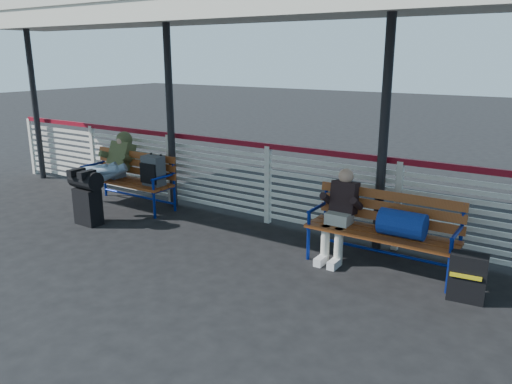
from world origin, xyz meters
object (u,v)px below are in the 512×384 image
Objects in this scene: luggage_stack at (87,195)px; companion_person at (340,214)px; bench_right at (392,224)px; traveler_man at (106,168)px; bench_left at (138,173)px; suitcase_side at (467,277)px.

luggage_stack is 0.74× the size of companion_person.
bench_right is 4.75m from traveler_man.
bench_left is 1.00× the size of bench_right.
traveler_man reaches higher than bench_right.
bench_right is 1.57× the size of companion_person.
luggage_stack is at bearing 179.53° from suitcase_side.
traveler_man is 3.18× the size of suitcase_side.
bench_right is (4.38, -0.14, -0.02)m from bench_left.
traveler_man is 5.71m from suitcase_side.
suitcase_side is at bearing -18.36° from bench_right.
traveler_man reaches higher than companion_person.
traveler_man is 1.43× the size of companion_person.
bench_left is 1.10× the size of traveler_man.
companion_person is (3.72, -0.15, -0.01)m from bench_left.
suitcase_side is at bearing 7.52° from luggage_stack.
suitcase_side is (5.69, -0.11, -0.45)m from traveler_man.
bench_left is at bearing 89.99° from luggage_stack.
luggage_stack is 0.47× the size of bench_left.
bench_left is 0.51m from traveler_man.
bench_left reaches higher than suitcase_side.
companion_person reaches higher than bench_left.
companion_person reaches higher than luggage_stack.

